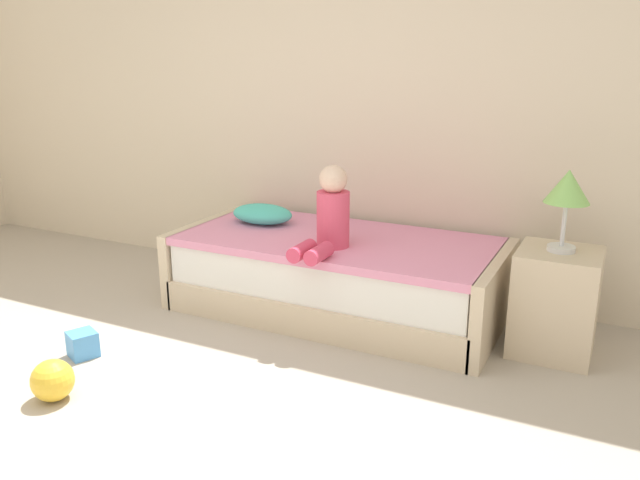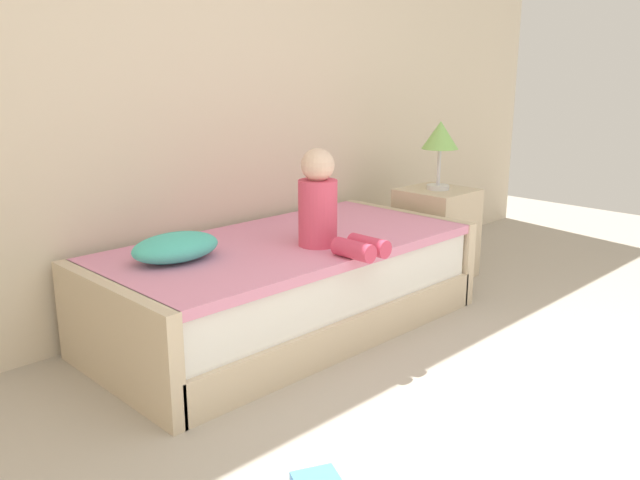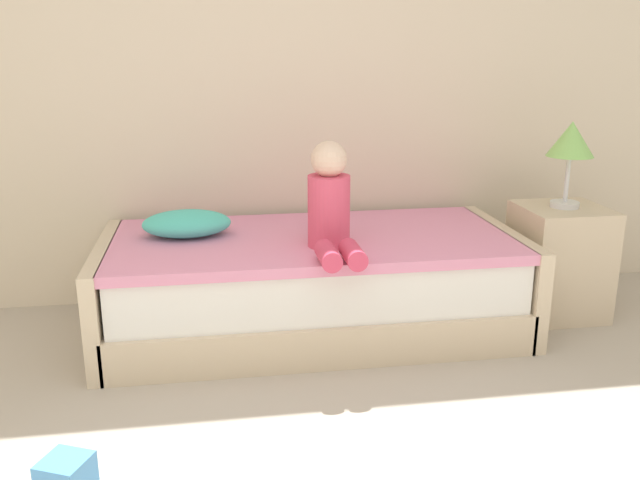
{
  "view_description": "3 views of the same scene",
  "coord_description": "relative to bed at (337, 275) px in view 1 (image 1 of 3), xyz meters",
  "views": [
    {
      "loc": [
        1.98,
        -1.59,
        1.65
      ],
      "look_at": [
        0.32,
        1.75,
        0.55
      ],
      "focal_mm": 36.1,
      "sensor_mm": 36.0,
      "label": 1
    },
    {
      "loc": [
        -1.94,
        -0.53,
        1.41
      ],
      "look_at": [
        0.32,
        1.75,
        0.55
      ],
      "focal_mm": 37.07,
      "sensor_mm": 36.0,
      "label": 2
    },
    {
      "loc": [
        -0.16,
        -1.24,
        1.42
      ],
      "look_at": [
        0.32,
        1.75,
        0.55
      ],
      "focal_mm": 37.94,
      "sensor_mm": 36.0,
      "label": 3
    }
  ],
  "objects": [
    {
      "name": "ground_plane",
      "position": [
        -0.32,
        -2.0,
        -0.25
      ],
      "size": [
        9.2,
        9.2,
        0.0
      ],
      "primitive_type": "plane",
      "color": "#B2A899"
    },
    {
      "name": "wall_rear",
      "position": [
        -0.32,
        0.6,
        1.2
      ],
      "size": [
        7.2,
        0.1,
        2.9
      ],
      "primitive_type": "cube",
      "color": "beige",
      "rests_on": "ground"
    },
    {
      "name": "bed",
      "position": [
        0.0,
        0.0,
        0.0
      ],
      "size": [
        2.11,
        1.0,
        0.5
      ],
      "color": "beige",
      "rests_on": "ground"
    },
    {
      "name": "nightstand",
      "position": [
        1.35,
        -0.01,
        0.05
      ],
      "size": [
        0.44,
        0.44,
        0.6
      ],
      "primitive_type": "cube",
      "color": "beige",
      "rests_on": "ground"
    },
    {
      "name": "table_lamp",
      "position": [
        1.35,
        -0.01,
        0.69
      ],
      "size": [
        0.24,
        0.24,
        0.45
      ],
      "color": "silver",
      "rests_on": "nightstand"
    },
    {
      "name": "child_figure",
      "position": [
        0.05,
        -0.23,
        0.46
      ],
      "size": [
        0.2,
        0.51,
        0.5
      ],
      "color": "#E04C6B",
      "rests_on": "bed"
    },
    {
      "name": "pillow",
      "position": [
        -0.62,
        0.1,
        0.32
      ],
      "size": [
        0.44,
        0.3,
        0.13
      ],
      "primitive_type": "ellipsoid",
      "color": "#4CCCBC",
      "rests_on": "bed"
    },
    {
      "name": "toy_ball",
      "position": [
        -0.76,
        -1.65,
        -0.14
      ],
      "size": [
        0.21,
        0.21,
        0.21
      ],
      "primitive_type": "sphere",
      "color": "yellow",
      "rests_on": "ground"
    },
    {
      "name": "toy_block",
      "position": [
        -0.99,
        -1.24,
        -0.17
      ],
      "size": [
        0.19,
        0.19,
        0.14
      ],
      "primitive_type": "cube",
      "rotation": [
        0.0,
        0.0,
        1.14
      ],
      "color": "#4C99E5",
      "rests_on": "ground"
    }
  ]
}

